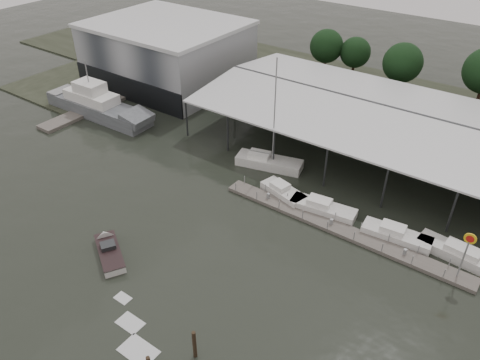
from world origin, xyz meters
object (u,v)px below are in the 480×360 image
Objects in this scene: grey_trawler at (98,106)px; white_sailboat at (268,162)px; shell_fuel_sign at (467,248)px; speedboat_underway at (109,250)px.

grey_trawler is 1.34× the size of white_sailboat.
grey_trawler is at bearing 170.68° from white_sailboat.
white_sailboat is at bearing 165.92° from shell_fuel_sign.
grey_trawler is (-54.36, 3.44, -2.35)m from shell_fuel_sign.
white_sailboat is 0.92× the size of speedboat_underway.
white_sailboat is (29.22, 2.87, -0.91)m from grey_trawler.
grey_trawler is at bearing -8.04° from speedboat_underway.
white_sailboat is (-25.14, 6.31, -3.25)m from shell_fuel_sign.
white_sailboat reaches higher than speedboat_underway.
shell_fuel_sign is at bearing -5.28° from grey_trawler.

